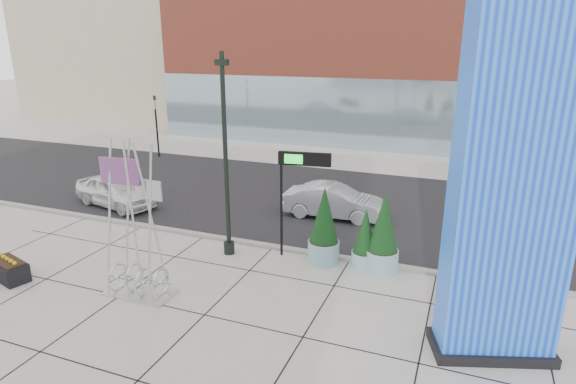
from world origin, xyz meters
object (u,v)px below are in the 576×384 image
(car_white_west, at_px, (115,191))
(car_silver_mid, at_px, (333,202))
(public_art_sculpture, at_px, (137,256))
(lamp_post, at_px, (226,177))
(overhead_street_sign, at_px, (299,168))
(blue_pylon, at_px, (516,174))

(car_white_west, height_order, car_silver_mid, car_white_west)
(car_white_west, bearing_deg, car_silver_mid, -64.16)
(public_art_sculpture, height_order, car_silver_mid, public_art_sculpture)
(lamp_post, height_order, overhead_street_sign, lamp_post)
(car_silver_mid, bearing_deg, blue_pylon, -143.26)
(lamp_post, relative_size, car_silver_mid, 1.64)
(blue_pylon, relative_size, lamp_post, 1.34)
(public_art_sculpture, relative_size, car_white_west, 1.12)
(public_art_sculpture, bearing_deg, overhead_street_sign, 48.43)
(overhead_street_sign, relative_size, car_silver_mid, 0.89)
(lamp_post, height_order, car_white_west, lamp_post)
(car_silver_mid, bearing_deg, car_white_west, 100.69)
(lamp_post, distance_m, overhead_street_sign, 2.61)
(lamp_post, distance_m, car_silver_mid, 6.09)
(lamp_post, bearing_deg, blue_pylon, -17.82)
(blue_pylon, bearing_deg, car_silver_mid, 110.47)
(public_art_sculpture, bearing_deg, lamp_post, 71.71)
(lamp_post, xyz_separation_m, overhead_street_sign, (2.52, 0.58, 0.39))
(blue_pylon, xyz_separation_m, car_silver_mid, (-6.41, 7.95, -3.94))
(car_white_west, bearing_deg, blue_pylon, -96.03)
(blue_pylon, distance_m, car_white_west, 17.81)
(blue_pylon, relative_size, public_art_sculpture, 1.97)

